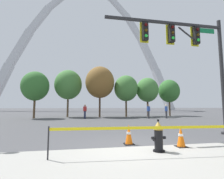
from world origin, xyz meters
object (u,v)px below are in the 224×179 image
at_px(traffic_cone_mid_sidewalk, 181,137).
at_px(pedestrian_walking_right, 149,111).
at_px(traffic_cone_by_hydrant, 129,134).
at_px(traffic_signal_gantry, 191,50).
at_px(pedestrian_walking_left, 166,111).
at_px(fire_hydrant, 158,136).
at_px(pedestrian_standing_center, 85,111).
at_px(monument_arch, 88,53).

relative_size(traffic_cone_mid_sidewalk, pedestrian_walking_right, 0.46).
relative_size(traffic_cone_by_hydrant, pedestrian_walking_right, 0.46).
bearing_deg(traffic_signal_gantry, pedestrian_walking_left, 68.24).
relative_size(pedestrian_walking_left, pedestrian_walking_right, 1.00).
distance_m(traffic_cone_by_hydrant, traffic_signal_gantry, 5.53).
xyz_separation_m(traffic_cone_mid_sidewalk, traffic_signal_gantry, (2.03, 1.99, 3.91)).
relative_size(fire_hydrant, pedestrian_walking_left, 0.62).
distance_m(traffic_cone_mid_sidewalk, traffic_signal_gantry, 4.84).
relative_size(traffic_cone_by_hydrant, pedestrian_standing_center, 0.46).
xyz_separation_m(traffic_cone_by_hydrant, pedestrian_walking_right, (5.77, 11.93, 0.46)).
distance_m(traffic_signal_gantry, pedestrian_walking_right, 11.39).
bearing_deg(traffic_cone_mid_sidewalk, monument_arch, 92.00).
distance_m(traffic_signal_gantry, pedestrian_walking_left, 11.87).
height_order(monument_arch, pedestrian_walking_right, monument_arch).
xyz_separation_m(fire_hydrant, pedestrian_walking_right, (5.13, 13.05, 0.35)).
height_order(pedestrian_walking_left, pedestrian_standing_center, same).
height_order(monument_arch, pedestrian_standing_center, monument_arch).
bearing_deg(monument_arch, pedestrian_walking_right, -80.60).
bearing_deg(traffic_signal_gantry, monument_arch, 94.64).
bearing_deg(pedestrian_standing_center, pedestrian_walking_left, -8.56).
height_order(traffic_cone_mid_sidewalk, pedestrian_walking_right, pedestrian_walking_right).
relative_size(fire_hydrant, traffic_signal_gantry, 0.15).
bearing_deg(traffic_cone_by_hydrant, pedestrian_walking_right, 64.20).
bearing_deg(pedestrian_walking_right, pedestrian_walking_left, -2.83).
bearing_deg(traffic_signal_gantry, traffic_cone_mid_sidewalk, -135.56).
distance_m(monument_arch, pedestrian_walking_right, 39.66).
relative_size(traffic_cone_mid_sidewalk, pedestrian_walking_left, 0.46).
bearing_deg(fire_hydrant, traffic_cone_mid_sidewalk, 21.28).
distance_m(fire_hydrant, pedestrian_walking_right, 14.03).
relative_size(traffic_cone_by_hydrant, traffic_signal_gantry, 0.11).
bearing_deg(traffic_cone_mid_sidewalk, pedestrian_walking_right, 72.01).
height_order(traffic_cone_by_hydrant, pedestrian_standing_center, pedestrian_standing_center).
distance_m(traffic_signal_gantry, pedestrian_standing_center, 13.44).
bearing_deg(pedestrian_walking_right, monument_arch, 99.40).
xyz_separation_m(traffic_cone_by_hydrant, traffic_cone_mid_sidewalk, (1.66, -0.72, 0.00)).
height_order(traffic_cone_by_hydrant, pedestrian_walking_left, pedestrian_walking_left).
distance_m(pedestrian_standing_center, pedestrian_walking_right, 7.29).
height_order(fire_hydrant, pedestrian_walking_right, pedestrian_walking_right).
relative_size(monument_arch, pedestrian_walking_right, 37.14).
bearing_deg(traffic_cone_by_hydrant, fire_hydrant, -60.36).
bearing_deg(fire_hydrant, pedestrian_standing_center, 98.10).
relative_size(traffic_signal_gantry, monument_arch, 0.11).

